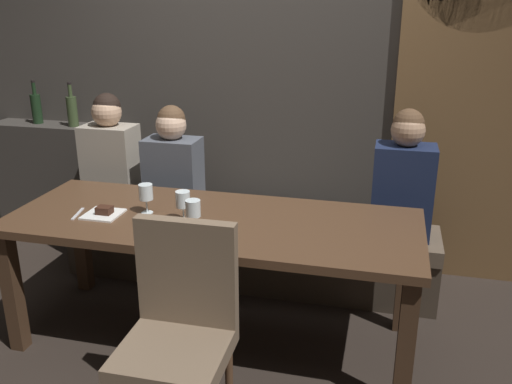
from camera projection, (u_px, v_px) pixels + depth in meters
name	position (u px, v px, depth m)	size (l,w,h in m)	color
ground	(216.00, 337.00, 3.16)	(9.00, 9.00, 0.00)	black
back_wall_tiled	(265.00, 52.00, 3.78)	(6.00, 0.12, 3.00)	#423D38
arched_door	(470.00, 80.00, 3.45)	(0.90, 0.05, 2.55)	brown
back_counter	(67.00, 184.00, 4.30)	(1.10, 0.28, 0.95)	#38342F
dining_table	(213.00, 233.00, 2.94)	(2.20, 0.84, 0.74)	#412B1C
banquette_bench	(246.00, 251.00, 3.72)	(2.50, 0.44, 0.45)	#40352A
chair_near_side	(180.00, 323.00, 2.29)	(0.45, 0.45, 0.98)	#4C3321
diner_redhead	(111.00, 155.00, 3.76)	(0.36, 0.24, 0.81)	#9E9384
diner_bearded	(173.00, 165.00, 3.63)	(0.36, 0.24, 0.75)	#4C515B
diner_far_end	(404.00, 178.00, 3.31)	(0.36, 0.24, 0.79)	#192342
wine_bottle_dark_red	(36.00, 108.00, 4.15)	(0.08, 0.08, 0.33)	black
wine_bottle_pale_label	(72.00, 110.00, 4.05)	(0.08, 0.08, 0.33)	#384728
wine_glass_far_right	(183.00, 201.00, 2.84)	(0.08, 0.08, 0.16)	silver
wine_glass_center_front	(146.00, 193.00, 2.95)	(0.08, 0.08, 0.16)	silver
wine_glass_center_back	(193.00, 210.00, 2.72)	(0.08, 0.08, 0.16)	silver
dessert_plate	(104.00, 213.00, 2.95)	(0.19, 0.19, 0.05)	white
fork_on_table	(78.00, 214.00, 2.97)	(0.02, 0.17, 0.01)	silver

